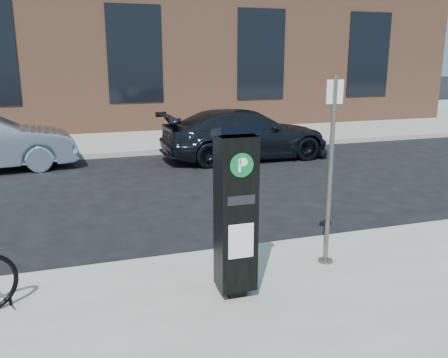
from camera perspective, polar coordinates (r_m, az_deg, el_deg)
name	(u,v)px	position (r m, az deg, el deg)	size (l,w,h in m)	color
ground	(255,255)	(7.15, 3.72, -9.06)	(120.00, 120.00, 0.00)	black
sidewalk_far	(131,126)	(20.42, -11.08, 6.23)	(60.00, 12.00, 0.15)	gray
curb_near	(255,250)	(7.10, 3.79, -8.57)	(60.00, 0.12, 0.16)	#9E9B93
curb_far	(157,152)	(14.58, -8.05, 3.22)	(60.00, 0.12, 0.16)	#9E9B93
building	(119,29)	(23.25, -12.57, 17.17)	(28.00, 10.05, 8.25)	brown
parking_kiosk	(236,211)	(5.32, 1.41, -3.81)	(0.46, 0.41, 2.00)	black
sign_pole	(330,174)	(6.29, 12.66, 0.61)	(0.22, 0.20, 2.48)	#4A4441
car_dark	(246,134)	(13.76, 2.62, 5.40)	(2.00, 4.93, 1.43)	black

